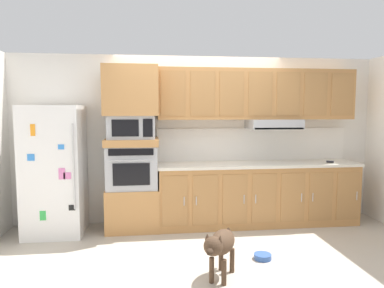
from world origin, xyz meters
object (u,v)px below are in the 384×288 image
at_px(screwdriver, 330,162).
at_px(built_in_oven, 132,166).
at_px(dog_food_bowl, 263,256).
at_px(microwave, 132,127).
at_px(dog, 221,245).
at_px(refrigerator, 55,170).

bearing_deg(screwdriver, built_in_oven, 177.70).
relative_size(built_in_oven, dog_food_bowl, 3.50).
bearing_deg(microwave, dog, -60.90).
xyz_separation_m(built_in_oven, microwave, (0.00, -0.00, 0.56)).
height_order(refrigerator, dog_food_bowl, refrigerator).
xyz_separation_m(microwave, screwdriver, (2.90, -0.12, -0.53)).
bearing_deg(microwave, dog_food_bowl, -39.49).
height_order(built_in_oven, microwave, microwave).
bearing_deg(refrigerator, screwdriver, -0.71).
bearing_deg(dog_food_bowl, screwdriver, 39.24).
height_order(refrigerator, dog, refrigerator).
relative_size(microwave, dog, 0.92).
distance_m(microwave, screwdriver, 2.95).
bearing_deg(screwdriver, refrigerator, 179.29).
height_order(refrigerator, built_in_oven, refrigerator).
relative_size(screwdriver, dog_food_bowl, 0.83).
bearing_deg(screwdriver, microwave, 177.70).
height_order(microwave, screwdriver, microwave).
height_order(microwave, dog_food_bowl, microwave).
xyz_separation_m(refrigerator, screwdriver, (3.95, -0.05, 0.05)).
bearing_deg(refrigerator, built_in_oven, 3.71).
relative_size(screwdriver, dog, 0.24).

